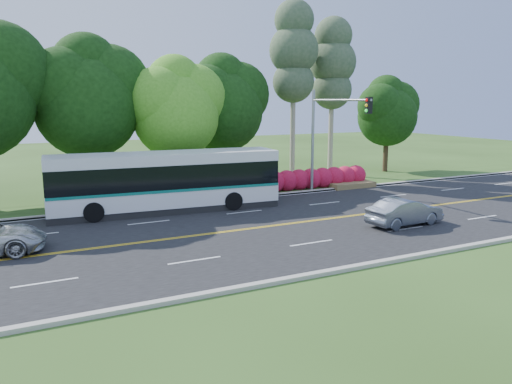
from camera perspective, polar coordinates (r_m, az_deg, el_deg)
name	(u,v)px	position (r m, az deg, el deg)	size (l,w,h in m)	color
ground	(282,225)	(25.61, 3.03, -3.77)	(120.00, 120.00, 0.00)	#2E4918
road	(282,225)	(25.60, 3.03, -3.75)	(60.00, 14.00, 0.02)	black
curb_north	(227,199)	(31.84, -3.34, -0.82)	(60.00, 0.30, 0.15)	#ABA79B
curb_south	(374,264)	(19.94, 13.34, -7.97)	(60.00, 0.30, 0.15)	#ABA79B
grass_verge	(216,195)	(33.53, -4.59, -0.31)	(60.00, 4.00, 0.10)	#2E4918
lane_markings	(281,225)	(25.56, 2.85, -3.75)	(57.60, 13.82, 0.00)	gold
tree_row	(124,93)	(34.44, -14.90, 10.83)	(44.70, 9.10, 13.84)	#312516
bougainvillea_hedge	(313,179)	(35.97, 6.57, 1.46)	(9.50, 2.25, 1.50)	maroon
traffic_signal	(329,126)	(32.92, 8.34, 7.52)	(0.42, 6.10, 7.00)	gray
transit_bus	(166,182)	(28.86, -10.27, 1.10)	(13.02, 3.74, 3.36)	silver
sedan	(405,212)	(26.40, 16.64, -2.19)	(1.45, 4.16, 1.37)	slate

